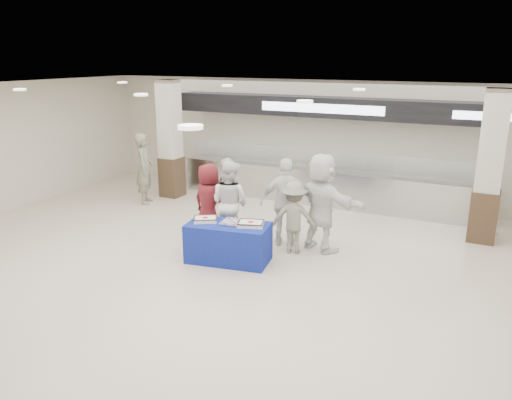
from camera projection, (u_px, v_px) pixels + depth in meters
The scene contains 15 objects.
ground at pixel (220, 280), 8.79m from camera, with size 14.00×14.00×0.00m, color beige.
serving_line at pixel (323, 161), 13.11m from camera, with size 8.70×0.85×2.80m.
column_left at pixel (170, 142), 13.68m from camera, with size 0.55×0.55×3.20m.
column_right at pixel (489, 171), 10.28m from camera, with size 0.55×0.55×3.20m.
display_table at pixel (228, 243), 9.53m from camera, with size 1.55×0.78×0.75m, color navy.
sheet_cake_left at pixel (205, 219), 9.58m from camera, with size 0.55×0.52×0.09m.
sheet_cake_right at pixel (251, 223), 9.31m from camera, with size 0.56×0.50×0.10m.
cupcake_tray at pixel (230, 222), 9.45m from camera, with size 0.41×0.32×0.06m.
civilian_maroon at pixel (209, 201), 10.65m from camera, with size 0.80×0.52×1.64m, color maroon.
soldier_a at pixel (229, 196), 10.96m from camera, with size 0.62×0.41×1.70m, color slate.
chef_tall at pixel (230, 203), 10.31m from camera, with size 0.86×0.67×1.78m, color white.
chef_short at pixel (286, 202), 10.22m from camera, with size 1.08×0.45×1.84m, color white.
soldier_b at pixel (294, 218), 9.87m from camera, with size 0.94×0.54×1.46m, color slate.
civilian_white at pixel (321, 202), 9.93m from camera, with size 1.86×0.59×2.00m, color white.
soldier_bg at pixel (145, 169), 13.18m from camera, with size 0.68×0.45×1.87m, color slate.
Camera 1 is at (4.14, -6.93, 3.82)m, focal length 35.00 mm.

